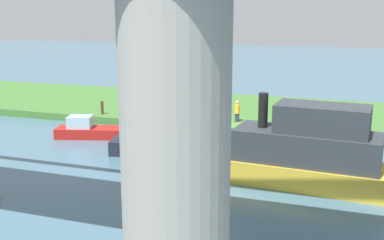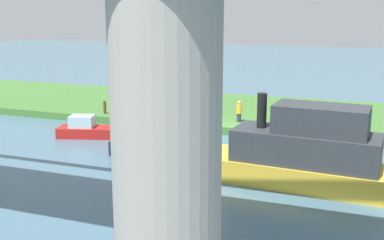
# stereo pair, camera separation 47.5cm
# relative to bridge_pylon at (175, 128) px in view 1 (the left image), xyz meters

# --- Properties ---
(ground_plane) EXTENTS (160.00, 160.00, 0.00)m
(ground_plane) POSITION_rel_bridge_pylon_xyz_m (2.90, -16.30, -4.47)
(ground_plane) COLOR #476B7F
(grassy_bank) EXTENTS (80.00, 12.00, 0.50)m
(grassy_bank) POSITION_rel_bridge_pylon_xyz_m (2.90, -22.30, -4.22)
(grassy_bank) COLOR #427533
(grassy_bank) RESTS_ON ground
(bridge_pylon) EXTENTS (2.95, 2.95, 8.94)m
(bridge_pylon) POSITION_rel_bridge_pylon_xyz_m (0.00, 0.00, 0.00)
(bridge_pylon) COLOR #9E998E
(bridge_pylon) RESTS_ON ground
(person_on_bank) EXTENTS (0.39, 0.39, 1.39)m
(person_on_bank) POSITION_rel_bridge_pylon_xyz_m (2.77, -18.05, -3.27)
(person_on_bank) COLOR #2D334C
(person_on_bank) RESTS_ON grassy_bank
(mooring_post) EXTENTS (0.20, 0.20, 0.91)m
(mooring_post) POSITION_rel_bridge_pylon_xyz_m (12.19, -17.23, -3.52)
(mooring_post) COLOR brown
(mooring_post) RESTS_ON grassy_bank
(motorboat_red) EXTENTS (7.92, 3.12, 3.97)m
(motorboat_red) POSITION_rel_bridge_pylon_xyz_m (-2.39, -9.16, -3.00)
(motorboat_red) COLOR gold
(motorboat_red) RESTS_ON ground
(riverboat_paddlewheel) EXTENTS (5.18, 2.78, 1.64)m
(riverboat_paddlewheel) POSITION_rel_bridge_pylon_xyz_m (5.62, -11.26, -3.89)
(riverboat_paddlewheel) COLOR #1E232D
(riverboat_paddlewheel) RESTS_ON ground
(pontoon_yellow) EXTENTS (4.19, 2.47, 1.32)m
(pontoon_yellow) POSITION_rel_bridge_pylon_xyz_m (10.83, -13.02, -4.00)
(pontoon_yellow) COLOR red
(pontoon_yellow) RESTS_ON ground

